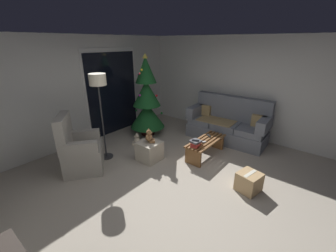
% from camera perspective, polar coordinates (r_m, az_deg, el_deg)
% --- Properties ---
extents(ground_plane, '(7.00, 7.00, 0.00)m').
position_cam_1_polar(ground_plane, '(3.87, 4.44, -16.00)').
color(ground_plane, '#9E9384').
extents(wall_back, '(5.72, 0.12, 2.50)m').
position_cam_1_polar(wall_back, '(5.53, -22.35, 8.39)').
color(wall_back, beige).
rests_on(wall_back, ground).
extents(wall_right, '(0.12, 6.00, 2.50)m').
position_cam_1_polar(wall_right, '(5.78, 21.59, 9.02)').
color(wall_right, beige).
rests_on(wall_right, ground).
extents(patio_door_frame, '(1.60, 0.02, 2.20)m').
position_cam_1_polar(patio_door_frame, '(5.96, -14.38, 8.69)').
color(patio_door_frame, silver).
rests_on(patio_door_frame, ground).
extents(patio_door_glass, '(1.50, 0.02, 2.10)m').
position_cam_1_polar(patio_door_glass, '(5.95, -14.23, 8.20)').
color(patio_door_glass, black).
rests_on(patio_door_glass, ground).
extents(couch, '(0.86, 1.97, 1.08)m').
position_cam_1_polar(couch, '(5.63, 15.41, 0.40)').
color(couch, slate).
rests_on(couch, ground).
extents(coffee_table, '(1.10, 0.40, 0.37)m').
position_cam_1_polar(coffee_table, '(4.77, 9.89, -5.02)').
color(coffee_table, brown).
rests_on(coffee_table, ground).
extents(remote_silver, '(0.15, 0.13, 0.02)m').
position_cam_1_polar(remote_silver, '(4.59, 9.03, -4.19)').
color(remote_silver, '#ADADB2').
rests_on(remote_silver, coffee_table).
extents(remote_black, '(0.13, 0.15, 0.02)m').
position_cam_1_polar(remote_black, '(4.92, 10.69, -2.50)').
color(remote_black, black).
rests_on(remote_black, coffee_table).
extents(book_stack, '(0.28, 0.23, 0.12)m').
position_cam_1_polar(book_stack, '(4.41, 7.36, -4.49)').
color(book_stack, '#A32D28').
rests_on(book_stack, coffee_table).
extents(cell_phone, '(0.13, 0.16, 0.01)m').
position_cam_1_polar(cell_phone, '(4.38, 7.26, -3.81)').
color(cell_phone, black).
rests_on(cell_phone, book_stack).
extents(christmas_tree, '(0.90, 0.90, 2.09)m').
position_cam_1_polar(christmas_tree, '(5.61, -5.63, 6.61)').
color(christmas_tree, '#4C1E19').
rests_on(christmas_tree, ground).
extents(armchair, '(0.96, 0.96, 1.13)m').
position_cam_1_polar(armchair, '(4.45, -22.19, -6.21)').
color(armchair, gray).
rests_on(armchair, ground).
extents(floor_lamp, '(0.32, 0.32, 1.78)m').
position_cam_1_polar(floor_lamp, '(4.42, -17.85, 9.45)').
color(floor_lamp, '#2D2D30').
rests_on(floor_lamp, ground).
extents(ottoman, '(0.44, 0.44, 0.40)m').
position_cam_1_polar(ottoman, '(4.59, -4.92, -6.54)').
color(ottoman, '#B2A893').
rests_on(ottoman, ground).
extents(teddy_bear_chestnut, '(0.22, 0.21, 0.29)m').
position_cam_1_polar(teddy_bear_chestnut, '(4.45, -4.91, -2.86)').
color(teddy_bear_chestnut, brown).
rests_on(teddy_bear_chestnut, ottoman).
extents(teddy_bear_cream_by_tree, '(0.21, 0.22, 0.29)m').
position_cam_1_polar(teddy_bear_cream_by_tree, '(5.31, -8.32, -3.61)').
color(teddy_bear_cream_by_tree, beige).
rests_on(teddy_bear_cream_by_tree, ground).
extents(cardboard_box_taped_mid_floor, '(0.42, 0.40, 0.33)m').
position_cam_1_polar(cardboard_box_taped_mid_floor, '(3.96, 20.54, -13.61)').
color(cardboard_box_taped_mid_floor, tan).
rests_on(cardboard_box_taped_mid_floor, ground).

